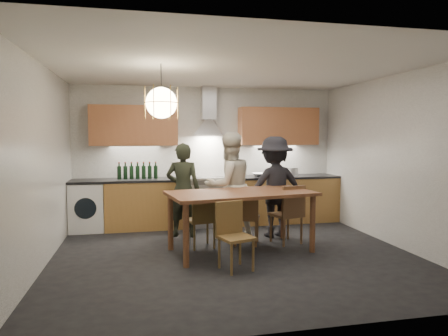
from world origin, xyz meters
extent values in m
plane|color=black|center=(0.00, 0.00, 0.00)|extent=(5.00, 5.00, 0.00)
cube|color=white|center=(0.00, 2.25, 1.30)|extent=(5.00, 0.02, 2.60)
cube|color=white|center=(0.00, -2.25, 1.30)|extent=(5.00, 0.02, 2.60)
cube|color=white|center=(-2.50, 0.00, 1.30)|extent=(0.02, 4.50, 2.60)
cube|color=white|center=(2.50, 0.00, 1.30)|extent=(0.02, 4.50, 2.60)
cube|color=silver|center=(0.00, 0.00, 2.60)|extent=(5.00, 4.50, 0.02)
cube|color=tan|center=(-1.18, 1.95, 0.43)|extent=(1.45, 0.60, 0.86)
cube|color=tan|center=(1.48, 1.95, 0.43)|extent=(2.05, 0.60, 0.86)
cube|color=white|center=(-2.20, 1.95, 0.42)|extent=(0.58, 0.58, 0.85)
cube|color=black|center=(-1.48, 1.95, 0.88)|extent=(2.05, 0.62, 0.04)
cube|color=black|center=(1.48, 1.95, 0.88)|extent=(2.05, 0.62, 0.04)
cube|color=silver|center=(0.00, 1.95, 0.40)|extent=(0.90, 0.60, 0.80)
cube|color=black|center=(0.00, 1.66, 0.38)|extent=(0.78, 0.02, 0.42)
cube|color=slate|center=(0.00, 1.95, 0.84)|extent=(0.90, 0.60, 0.08)
cube|color=silver|center=(0.00, 1.69, 0.90)|extent=(0.90, 0.08, 0.04)
cube|color=#C4794B|center=(-1.38, 2.08, 1.86)|extent=(1.55, 0.35, 0.72)
cube|color=#C4794B|center=(1.38, 2.08, 1.86)|extent=(1.55, 0.35, 0.72)
cube|color=silver|center=(0.00, 2.12, 2.29)|extent=(0.26, 0.22, 0.62)
cylinder|color=black|center=(-1.00, -0.10, 2.35)|extent=(0.01, 0.01, 0.50)
sphere|color=#FFE0A5|center=(-1.00, -0.10, 2.10)|extent=(0.40, 0.40, 0.40)
torus|color=gold|center=(-1.00, -0.10, 2.10)|extent=(0.43, 0.43, 0.01)
cube|color=brown|center=(0.13, 0.17, 0.85)|extent=(2.20, 1.34, 0.05)
cylinder|color=brown|center=(-0.73, -0.39, 0.41)|extent=(0.08, 0.08, 0.83)
cylinder|color=brown|center=(-0.86, 0.45, 0.41)|extent=(0.08, 0.08, 0.83)
cylinder|color=brown|center=(1.13, -0.10, 0.41)|extent=(0.08, 0.08, 0.83)
cylinder|color=brown|center=(1.00, 0.74, 0.41)|extent=(0.08, 0.08, 0.83)
cube|color=brown|center=(-0.40, 0.50, 0.41)|extent=(0.44, 0.44, 0.04)
cube|color=brown|center=(-0.37, 0.33, 0.64)|extent=(0.38, 0.10, 0.42)
cylinder|color=brown|center=(-0.27, 0.68, 0.20)|extent=(0.03, 0.03, 0.39)
cylinder|color=brown|center=(-0.22, 0.37, 0.20)|extent=(0.03, 0.03, 0.39)
cylinder|color=brown|center=(-0.58, 0.63, 0.20)|extent=(0.03, 0.03, 0.39)
cylinder|color=brown|center=(-0.53, 0.32, 0.20)|extent=(0.03, 0.03, 0.39)
cube|color=brown|center=(0.32, 0.52, 0.41)|extent=(0.50, 0.50, 0.04)
cube|color=brown|center=(0.25, 0.36, 0.64)|extent=(0.37, 0.17, 0.42)
cylinder|color=brown|center=(0.52, 0.61, 0.20)|extent=(0.03, 0.03, 0.39)
cylinder|color=brown|center=(0.41, 0.32, 0.20)|extent=(0.03, 0.03, 0.39)
cylinder|color=brown|center=(0.23, 0.72, 0.20)|extent=(0.03, 0.03, 0.39)
cylinder|color=brown|center=(0.12, 0.43, 0.20)|extent=(0.03, 0.03, 0.39)
cube|color=brown|center=(0.94, 0.45, 0.45)|extent=(0.51, 0.51, 0.04)
cube|color=brown|center=(0.99, 0.27, 0.69)|extent=(0.41, 0.15, 0.46)
cylinder|color=brown|center=(1.05, 0.66, 0.21)|extent=(0.04, 0.04, 0.43)
cylinder|color=brown|center=(1.15, 0.34, 0.21)|extent=(0.04, 0.04, 0.43)
cylinder|color=brown|center=(0.73, 0.57, 0.21)|extent=(0.04, 0.04, 0.43)
cylinder|color=brown|center=(0.82, 0.24, 0.21)|extent=(0.04, 0.04, 0.43)
cube|color=brown|center=(-0.13, -0.61, 0.41)|extent=(0.48, 0.48, 0.04)
cube|color=brown|center=(-0.18, -0.45, 0.64)|extent=(0.38, 0.15, 0.42)
cylinder|color=brown|center=(-0.23, -0.81, 0.20)|extent=(0.03, 0.03, 0.39)
cylinder|color=brown|center=(-0.32, -0.51, 0.20)|extent=(0.03, 0.03, 0.39)
cylinder|color=brown|center=(0.07, -0.71, 0.20)|extent=(0.03, 0.03, 0.39)
cylinder|color=brown|center=(-0.03, -0.42, 0.20)|extent=(0.03, 0.03, 0.39)
imported|color=black|center=(-0.59, 1.20, 0.78)|extent=(0.65, 0.52, 1.56)
imported|color=beige|center=(0.12, 0.90, 0.86)|extent=(0.99, 0.87, 1.73)
imported|color=black|center=(0.90, 0.89, 0.83)|extent=(1.13, 0.71, 1.67)
imported|color=#BCBDC0|center=(0.94, 1.91, 0.93)|extent=(0.28, 0.28, 0.07)
cylinder|color=silver|center=(1.64, 1.96, 0.97)|extent=(0.27, 0.27, 0.15)
camera|label=1|loc=(-1.29, -5.36, 1.68)|focal=32.00mm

